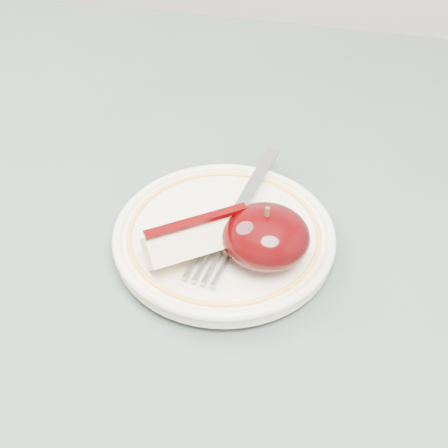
% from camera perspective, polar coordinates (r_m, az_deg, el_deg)
% --- Properties ---
extents(table, '(0.90, 0.90, 0.75)m').
position_cam_1_polar(table, '(0.64, -9.44, -5.65)').
color(table, brown).
rests_on(table, ground).
extents(plate, '(0.19, 0.19, 0.02)m').
position_cam_1_polar(plate, '(0.54, 0.00, -1.10)').
color(plate, '#F2E9CB').
rests_on(plate, table).
extents(apple_half, '(0.07, 0.07, 0.05)m').
position_cam_1_polar(apple_half, '(0.50, 3.84, -1.14)').
color(apple_half, black).
rests_on(apple_half, plate).
extents(apple_wedge, '(0.09, 0.08, 0.04)m').
position_cam_1_polar(apple_wedge, '(0.50, -2.48, -1.37)').
color(apple_wedge, beige).
rests_on(apple_wedge, plate).
extents(fork, '(0.05, 0.19, 0.00)m').
position_cam_1_polar(fork, '(0.55, 1.29, 1.02)').
color(fork, '#909398').
rests_on(fork, plate).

